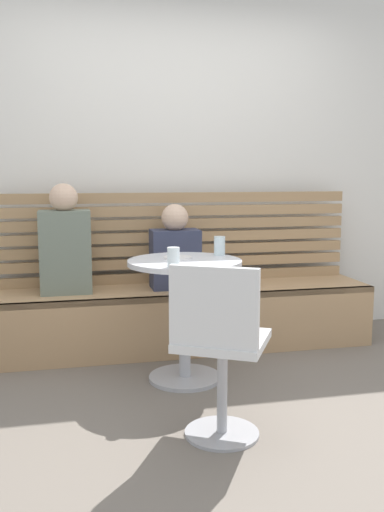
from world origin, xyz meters
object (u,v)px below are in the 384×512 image
at_px(white_chair, 219,345).
at_px(plate_small, 178,257).
at_px(person_child_left, 175,252).
at_px(person_adult, 65,244).
at_px(cafe_table, 185,296).
at_px(booth_bench, 184,318).
at_px(cup_glass_tall, 220,246).
at_px(cup_water_clear, 173,257).

bearing_deg(white_chair, plate_small, 91.46).
bearing_deg(person_child_left, person_adult, 179.76).
height_order(cafe_table, plate_small, plate_small).
distance_m(booth_bench, plate_small, 0.78).
bearing_deg(person_adult, person_child_left, -0.24).
height_order(booth_bench, person_adult, person_adult).
xyz_separation_m(person_adult, plate_small, (0.66, -0.58, -0.03)).
bearing_deg(cup_glass_tall, plate_small, -166.18).
xyz_separation_m(booth_bench, white_chair, (-0.13, -1.42, 0.24)).
bearing_deg(person_adult, plate_small, -41.07).
relative_size(cup_glass_tall, cup_water_clear, 1.09).
height_order(white_chair, cup_water_clear, same).
height_order(white_chair, cup_glass_tall, cup_glass_tall).
bearing_deg(cup_glass_tall, white_chair, -105.42).
distance_m(booth_bench, cup_water_clear, 1.06).
height_order(booth_bench, cup_water_clear, cup_water_clear).
distance_m(person_child_left, plate_small, 0.58).
bearing_deg(booth_bench, white_chair, -95.33).
xyz_separation_m(booth_bench, plate_small, (-0.16, -0.55, 0.52)).
xyz_separation_m(cup_glass_tall, plate_small, (-0.28, -0.07, -0.05)).
xyz_separation_m(person_child_left, cup_glass_tall, (0.19, -0.50, 0.10)).
height_order(cafe_table, cup_water_clear, cup_water_clear).
bearing_deg(person_child_left, booth_bench, -19.26).
distance_m(person_adult, person_child_left, 0.76).
distance_m(cafe_table, person_adult, 0.98).
height_order(person_child_left, plate_small, person_child_left).
bearing_deg(booth_bench, person_adult, 178.31).
relative_size(white_chair, person_child_left, 1.43).
bearing_deg(person_adult, cup_glass_tall, -28.27).
bearing_deg(cup_glass_tall, person_child_left, 110.32).
distance_m(person_adult, plate_small, 0.88).
distance_m(booth_bench, person_adult, 0.99).
relative_size(cafe_table, person_child_left, 1.24).
bearing_deg(person_child_left, cafe_table, -95.79).
height_order(cafe_table, person_child_left, person_child_left).
bearing_deg(cup_water_clear, person_child_left, 78.54).
distance_m(cup_glass_tall, plate_small, 0.29).
xyz_separation_m(person_adult, cup_water_clear, (0.58, -0.88, 0.02)).
bearing_deg(person_adult, cafe_table, -42.86).
height_order(booth_bench, cup_glass_tall, cup_glass_tall).
xyz_separation_m(booth_bench, person_child_left, (-0.06, 0.02, 0.48)).
distance_m(white_chair, cup_glass_tall, 1.03).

